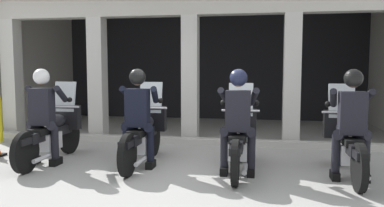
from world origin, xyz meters
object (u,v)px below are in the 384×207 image
police_officer_center_left (138,110)px  motorcycle_far_right (346,142)px  police_officer_far_right (352,115)px  motorcycle_far_left (53,132)px  police_officer_center_right (238,113)px  motorcycle_center_right (239,139)px  police_officer_far_left (43,108)px  motorcycle_center_left (144,134)px

police_officer_center_left → motorcycle_far_right: police_officer_center_left is taller
police_officer_center_left → police_officer_far_right: bearing=-2.4°
motorcycle_far_left → police_officer_center_right: 3.23m
police_officer_center_right → motorcycle_center_right: bearing=96.2°
police_officer_far_left → police_officer_center_left: size_ratio=1.00×
police_officer_center_left → police_officer_far_right: 3.19m
motorcycle_center_left → motorcycle_center_right: same height
motorcycle_far_right → motorcycle_center_right: bearing=-168.8°
police_officer_center_left → police_officer_center_right: size_ratio=1.00×
police_officer_far_left → motorcycle_center_left: police_officer_far_left is taller
police_officer_center_right → motorcycle_far_right: 1.68m
police_officer_far_left → motorcycle_center_left: size_ratio=0.78×
motorcycle_center_right → motorcycle_far_right: same height
motorcycle_far_left → police_officer_center_left: size_ratio=1.29×
motorcycle_center_left → motorcycle_far_right: bearing=-2.4°
police_officer_center_left → police_officer_center_right: (1.59, -0.17, 0.00)m
motorcycle_far_left → motorcycle_center_left: size_ratio=1.00×
motorcycle_far_left → motorcycle_far_right: bearing=10.8°
motorcycle_center_left → police_officer_far_right: size_ratio=1.29×
motorcycle_far_left → motorcycle_center_left: 1.59m
police_officer_center_right → police_officer_far_right: size_ratio=1.00×
motorcycle_far_left → motorcycle_far_right: 4.77m
motorcycle_center_left → police_officer_center_left: 0.52m
motorcycle_far_left → police_officer_far_right: bearing=7.4°
police_officer_far_right → police_officer_center_right: bearing=-168.8°
police_officer_far_right → police_officer_far_left: bearing=-170.2°
police_officer_far_left → police_officer_center_left: (1.59, 0.09, 0.00)m
motorcycle_far_left → motorcycle_far_right: same height
motorcycle_far_left → police_officer_far_left: size_ratio=1.29×
police_officer_far_left → police_officer_center_left: bearing=14.8°
police_officer_far_left → motorcycle_center_right: police_officer_far_left is taller
motorcycle_far_left → police_officer_center_right: (3.18, -0.36, 0.44)m
police_officer_far_left → police_officer_center_right: bearing=10.0°
police_officer_far_left → motorcycle_far_right: bearing=14.2°
motorcycle_center_left → police_officer_center_right: size_ratio=1.29×
police_officer_center_left → police_officer_far_right: same height
motorcycle_far_right → police_officer_center_left: bearing=-167.2°
motorcycle_center_right → police_officer_center_right: police_officer_center_right is taller
motorcycle_center_right → police_officer_far_right: 1.67m
police_officer_center_right → motorcycle_far_right: (1.59, 0.31, -0.44)m
police_officer_far_left → police_officer_far_right: (4.77, -0.05, 0.00)m
police_officer_far_right → motorcycle_far_left: bearing=-173.6°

